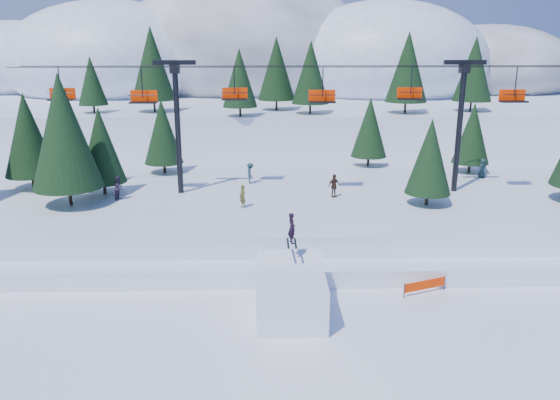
{
  "coord_description": "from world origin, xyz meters",
  "views": [
    {
      "loc": [
        -2.15,
        -24.3,
        13.73
      ],
      "look_at": [
        -1.38,
        6.0,
        5.2
      ],
      "focal_mm": 35.0,
      "sensor_mm": 36.0,
      "label": 1
    }
  ],
  "objects_px": {
    "jump_kicker": "(291,293)",
    "banner_far": "(467,271)",
    "banner_near": "(425,285)",
    "chairlift": "(309,106)"
  },
  "relations": [
    {
      "from": "banner_far",
      "to": "banner_near",
      "type": "bearing_deg",
      "value": -148.36
    },
    {
      "from": "chairlift",
      "to": "banner_far",
      "type": "height_order",
      "value": "chairlift"
    },
    {
      "from": "jump_kicker",
      "to": "banner_near",
      "type": "relative_size",
      "value": 1.97
    },
    {
      "from": "jump_kicker",
      "to": "banner_near",
      "type": "bearing_deg",
      "value": 17.88
    },
    {
      "from": "chairlift",
      "to": "banner_near",
      "type": "xyz_separation_m",
      "value": [
        5.76,
        -13.74,
        -8.78
      ]
    },
    {
      "from": "jump_kicker",
      "to": "chairlift",
      "type": "height_order",
      "value": "chairlift"
    },
    {
      "from": "chairlift",
      "to": "banner_near",
      "type": "height_order",
      "value": "chairlift"
    },
    {
      "from": "jump_kicker",
      "to": "banner_far",
      "type": "height_order",
      "value": "jump_kicker"
    },
    {
      "from": "jump_kicker",
      "to": "banner_near",
      "type": "distance_m",
      "value": 8.26
    },
    {
      "from": "banner_near",
      "to": "chairlift",
      "type": "bearing_deg",
      "value": 112.73
    }
  ]
}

